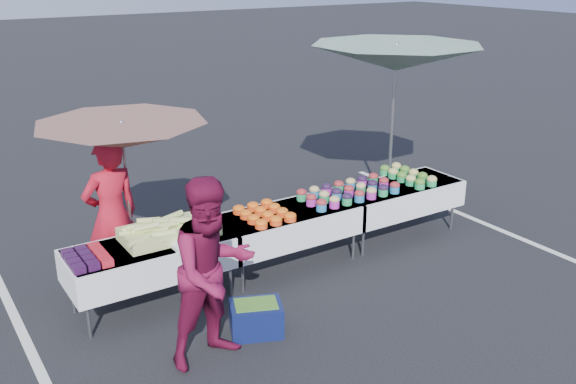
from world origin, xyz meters
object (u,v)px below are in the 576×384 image
table_center (288,223)px  vendor (112,215)px  umbrella_left (123,136)px  storage_bin (256,318)px  umbrella_right (396,59)px  table_right (397,196)px  table_left (151,257)px  customer (213,272)px

table_center → vendor: 2.13m
umbrella_left → storage_bin: bearing=-70.0°
table_center → umbrella_right: 3.05m
table_center → table_right: same height
vendor → umbrella_right: size_ratio=0.55×
table_center → umbrella_right: bearing=18.7°
table_left → vendor: size_ratio=1.02×
storage_bin → umbrella_right: bearing=51.6°
table_center → umbrella_left: 2.27m
table_right → storage_bin: 3.17m
table_left → vendor: (-0.21, 0.64, 0.33)m
customer → umbrella_left: umbrella_left is taller
umbrella_right → storage_bin: (-3.50, -1.94, -2.16)m
table_center → customer: customer is taller
table_right → customer: (-3.47, -1.30, 0.35)m
table_left → table_center: bearing=0.0°
customer → umbrella_left: (-0.11, 1.96, 0.88)m
table_center → table_right: (1.80, 0.00, 0.00)m
vendor → customer: 1.96m
table_right → storage_bin: table_right is taller
customer → storage_bin: size_ratio=2.91×
customer → umbrella_right: size_ratio=0.56×
customer → table_right: bearing=14.0°
storage_bin → table_right: bearing=43.8°
umbrella_left → umbrella_right: size_ratio=0.67×
table_left → umbrella_right: bearing=10.9°
table_center → storage_bin: size_ratio=2.91×
umbrella_right → vendor: bearing=-177.9°
customer → umbrella_left: size_ratio=0.83×
vendor → storage_bin: (0.88, -1.78, -0.73)m
umbrella_right → customer: bearing=-152.6°
table_center → customer: size_ratio=1.00×
table_right → vendor: 3.87m
vendor → table_left: bearing=101.2°
table_center → vendor: size_ratio=1.02×
table_right → umbrella_left: size_ratio=0.83×
table_right → umbrella_left: umbrella_left is taller
table_center → umbrella_right: (2.37, 0.80, 1.75)m
table_left → customer: customer is taller
table_left → storage_bin: (0.67, -1.14, -0.40)m
table_right → storage_bin: size_ratio=2.91×
table_left → customer: 1.35m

